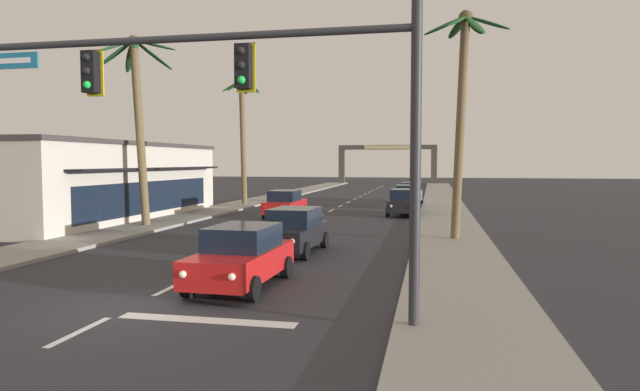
{
  "coord_description": "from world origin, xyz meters",
  "views": [
    {
      "loc": [
        6.95,
        -11.59,
        3.42
      ],
      "look_at": [
        2.95,
        8.0,
        2.2
      ],
      "focal_mm": 30.93,
      "sensor_mm": 36.0,
      "label": 1
    }
  ],
  "objects": [
    {
      "name": "ground_plane",
      "position": [
        0.0,
        0.0,
        0.0
      ],
      "size": [
        220.0,
        220.0,
        0.0
      ],
      "primitive_type": "plane",
      "color": "#2D2D33"
    },
    {
      "name": "sidewalk_right",
      "position": [
        7.8,
        20.0,
        0.07
      ],
      "size": [
        3.2,
        110.0,
        0.14
      ],
      "primitive_type": "cube",
      "color": "gray",
      "rests_on": "ground"
    },
    {
      "name": "sidewalk_left",
      "position": [
        -7.8,
        20.0,
        0.07
      ],
      "size": [
        3.2,
        110.0,
        0.14
      ],
      "primitive_type": "cube",
      "color": "gray",
      "rests_on": "ground"
    },
    {
      "name": "lane_markings",
      "position": [
        0.44,
        19.36,
        0.0
      ],
      "size": [
        4.28,
        86.69,
        0.01
      ],
      "color": "silver",
      "rests_on": "ground"
    },
    {
      "name": "traffic_signal_mast",
      "position": [
        3.19,
        -0.49,
        4.85
      ],
      "size": [
        10.81,
        0.41,
        6.81
      ],
      "color": "#2D2D33",
      "rests_on": "ground"
    },
    {
      "name": "sedan_lead_at_stop_bar",
      "position": [
        1.86,
        2.6,
        0.85
      ],
      "size": [
        2.04,
        4.49,
        1.68
      ],
      "color": "red",
      "rests_on": "ground"
    },
    {
      "name": "sedan_third_in_queue",
      "position": [
        1.84,
        8.43,
        0.85
      ],
      "size": [
        2.1,
        4.51,
        1.68
      ],
      "color": "black",
      "rests_on": "ground"
    },
    {
      "name": "sedan_oncoming_far",
      "position": [
        -1.93,
        21.12,
        0.85
      ],
      "size": [
        1.97,
        4.46,
        1.68
      ],
      "color": "red",
      "rests_on": "ground"
    },
    {
      "name": "sedan_parked_nearest_kerb",
      "position": [
        5.24,
        35.48,
        0.85
      ],
      "size": [
        2.03,
        4.48,
        1.68
      ],
      "color": "silver",
      "rests_on": "ground"
    },
    {
      "name": "sedan_parked_mid_kerb",
      "position": [
        5.16,
        23.86,
        0.85
      ],
      "size": [
        1.98,
        4.46,
        1.68
      ],
      "color": "black",
      "rests_on": "ground"
    },
    {
      "name": "sedan_parked_far_kerb",
      "position": [
        5.11,
        30.19,
        0.85
      ],
      "size": [
        2.06,
        4.49,
        1.68
      ],
      "color": "#4C515B",
      "rests_on": "ground"
    },
    {
      "name": "palm_left_second",
      "position": [
        -8.05,
        14.66,
        6.46
      ],
      "size": [
        4.57,
        3.89,
        9.94
      ],
      "color": "brown",
      "rests_on": "ground"
    },
    {
      "name": "palm_left_third",
      "position": [
        -7.63,
        29.54,
        6.45
      ],
      "size": [
        3.14,
        3.01,
        9.99
      ],
      "color": "brown",
      "rests_on": "ground"
    },
    {
      "name": "palm_right_second",
      "position": [
        8.15,
        12.65,
        6.5
      ],
      "size": [
        3.63,
        3.55,
        9.78
      ],
      "color": "brown",
      "rests_on": "ground"
    },
    {
      "name": "storefront_strip_left",
      "position": [
        -12.71,
        17.71,
        2.29
      ],
      "size": [
        8.48,
        18.41,
        4.57
      ],
      "color": "beige",
      "rests_on": "ground"
    },
    {
      "name": "town_gateway_arch",
      "position": [
        0.0,
        74.86,
        4.0
      ],
      "size": [
        15.26,
        0.9,
        6.05
      ],
      "color": "#423D38",
      "rests_on": "ground"
    }
  ]
}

